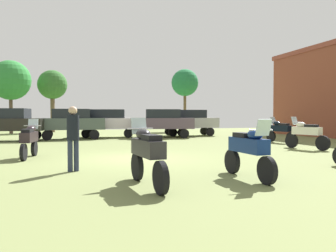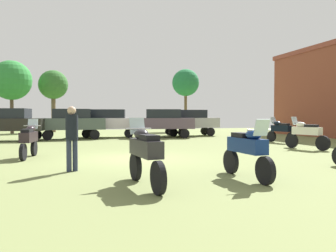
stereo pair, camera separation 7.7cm
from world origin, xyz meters
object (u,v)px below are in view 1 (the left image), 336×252
object	(u,v)px
motorcycle_7	(147,153)
motorcycle_8	(29,139)
motorcycle_10	(249,149)
car_2	(163,121)
tree_3	(185,83)
motorcycle_3	(306,133)
car_1	(108,121)
motorcycle_5	(280,130)
car_3	(189,121)
person_1	(73,133)
car_5	(71,122)
car_4	(8,122)
tree_4	(52,85)
tree_6	(10,80)

from	to	relation	value
motorcycle_7	motorcycle_8	bearing A→B (deg)	111.40
motorcycle_10	car_2	xyz separation A→B (m)	(2.11, 15.55, 0.44)
motorcycle_7	tree_3	distance (m)	27.32
motorcycle_3	motorcycle_10	distance (m)	8.53
car_1	motorcycle_5	bearing A→B (deg)	-119.29
car_3	motorcycle_7	bearing A→B (deg)	161.22
motorcycle_5	person_1	bearing A→B (deg)	-162.11
motorcycle_5	car_2	bearing A→B (deg)	117.85
motorcycle_10	car_5	world-z (taller)	car_5
car_1	tree_3	xyz separation A→B (m)	(8.65, 7.97, 3.71)
car_4	tree_3	bearing A→B (deg)	-46.87
motorcycle_8	car_4	world-z (taller)	car_4
motorcycle_7	car_4	world-z (taller)	car_4
motorcycle_3	motorcycle_10	xyz separation A→B (m)	(-6.30, -5.75, -0.01)
tree_4	tree_6	bearing A→B (deg)	-154.94
motorcycle_7	person_1	bearing A→B (deg)	115.79
motorcycle_3	car_2	xyz separation A→B (m)	(-4.19, 9.80, 0.43)
car_1	car_4	bearing A→B (deg)	117.40
motorcycle_5	motorcycle_7	world-z (taller)	motorcycle_7
car_3	tree_3	world-z (taller)	tree_3
motorcycle_8	tree_6	size ratio (longest dim) A/B	0.32
motorcycle_10	tree_6	size ratio (longest dim) A/B	0.35
motorcycle_5	tree_6	xyz separation A→B (m)	(-16.60, 15.19, 3.89)
motorcycle_7	car_4	bearing A→B (deg)	103.46
car_4	car_1	bearing A→B (deg)	-63.79
motorcycle_10	tree_3	xyz separation A→B (m)	(7.10, 25.03, 4.15)
motorcycle_7	car_3	bearing A→B (deg)	61.74
motorcycle_7	tree_4	distance (m)	26.78
person_1	tree_3	xyz separation A→B (m)	(11.24, 22.67, 3.81)
tree_3	tree_4	xyz separation A→B (m)	(-12.84, 1.13, -0.46)
tree_4	tree_6	distance (m)	3.73
motorcycle_7	car_4	size ratio (longest dim) A/B	0.50
car_2	tree_6	world-z (taller)	tree_6
car_5	tree_6	xyz separation A→B (m)	(-4.97, 8.79, 3.45)
motorcycle_5	motorcycle_10	bearing A→B (deg)	-141.82
motorcycle_5	tree_4	world-z (taller)	tree_4
car_1	motorcycle_3	bearing A→B (deg)	-134.22
motorcycle_8	motorcycle_10	world-z (taller)	motorcycle_10
motorcycle_5	car_1	bearing A→B (deg)	126.42
motorcycle_3	tree_3	world-z (taller)	tree_3
motorcycle_5	car_4	world-z (taller)	car_4
motorcycle_8	motorcycle_10	size ratio (longest dim) A/B	0.93
motorcycle_8	car_1	distance (m)	11.94
car_1	tree_4	world-z (taller)	tree_4
motorcycle_10	car_1	world-z (taller)	car_1
motorcycle_5	person_1	world-z (taller)	person_1
motorcycle_3	person_1	xyz separation A→B (m)	(-10.44, -3.38, 0.33)
car_3	motorcycle_3	bearing A→B (deg)	-167.88
tree_4	motorcycle_5	bearing A→B (deg)	-51.74
car_2	car_4	xyz separation A→B (m)	(-9.97, -0.35, 0.00)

